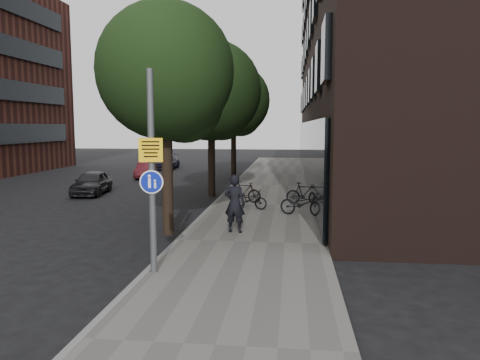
# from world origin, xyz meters

# --- Properties ---
(ground) EXTENTS (120.00, 120.00, 0.00)m
(ground) POSITION_xyz_m (0.00, 0.00, 0.00)
(ground) COLOR black
(ground) RESTS_ON ground
(sidewalk) EXTENTS (4.50, 60.00, 0.12)m
(sidewalk) POSITION_xyz_m (0.25, 10.00, 0.06)
(sidewalk) COLOR #5F5D58
(sidewalk) RESTS_ON ground
(curb_edge) EXTENTS (0.15, 60.00, 0.13)m
(curb_edge) POSITION_xyz_m (-2.00, 10.00, 0.07)
(curb_edge) COLOR slate
(curb_edge) RESTS_ON ground
(building_right_dark_brick) EXTENTS (12.00, 40.00, 18.00)m
(building_right_dark_brick) POSITION_xyz_m (8.50, 22.00, 9.00)
(building_right_dark_brick) COLOR black
(building_right_dark_brick) RESTS_ON ground
(street_tree_near) EXTENTS (4.40, 4.40, 7.50)m
(street_tree_near) POSITION_xyz_m (-2.53, 4.64, 5.11)
(street_tree_near) COLOR black
(street_tree_near) RESTS_ON ground
(street_tree_mid) EXTENTS (5.00, 5.00, 7.80)m
(street_tree_mid) POSITION_xyz_m (-2.53, 13.14, 5.11)
(street_tree_mid) COLOR black
(street_tree_mid) RESTS_ON ground
(street_tree_far) EXTENTS (5.00, 5.00, 7.80)m
(street_tree_far) POSITION_xyz_m (-2.53, 22.14, 5.11)
(street_tree_far) COLOR black
(street_tree_far) RESTS_ON ground
(signpost) EXTENTS (0.55, 0.16, 4.75)m
(signpost) POSITION_xyz_m (-1.80, 0.20, 2.52)
(signpost) COLOR #595B5E
(signpost) RESTS_ON sidewalk
(pedestrian) EXTENTS (0.76, 0.57, 1.89)m
(pedestrian) POSITION_xyz_m (-0.39, 4.51, 1.07)
(pedestrian) COLOR black
(pedestrian) RESTS_ON sidewalk
(parked_bike_facade_near) EXTENTS (1.92, 1.22, 0.95)m
(parked_bike_facade_near) POSITION_xyz_m (1.87, 7.62, 0.60)
(parked_bike_facade_near) COLOR black
(parked_bike_facade_near) RESTS_ON sidewalk
(parked_bike_facade_far) EXTENTS (1.66, 0.73, 0.97)m
(parked_bike_facade_far) POSITION_xyz_m (2.00, 10.22, 0.60)
(parked_bike_facade_far) COLOR black
(parked_bike_facade_far) RESTS_ON sidewalk
(parked_bike_curb_near) EXTENTS (1.61, 0.89, 0.80)m
(parked_bike_curb_near) POSITION_xyz_m (-0.30, 8.83, 0.52)
(parked_bike_curb_near) COLOR black
(parked_bike_curb_near) RESTS_ON sidewalk
(parked_bike_curb_far) EXTENTS (1.65, 0.81, 0.95)m
(parked_bike_curb_far) POSITION_xyz_m (-0.69, 10.46, 0.60)
(parked_bike_curb_far) COLOR black
(parked_bike_curb_far) RESTS_ON sidewalk
(parked_car_near) EXTENTS (1.88, 3.76, 1.23)m
(parked_car_near) POSITION_xyz_m (-8.91, 12.84, 0.62)
(parked_car_near) COLOR black
(parked_car_near) RESTS_ON ground
(parked_car_mid) EXTENTS (1.56, 3.35, 1.06)m
(parked_car_mid) POSITION_xyz_m (-8.46, 20.56, 0.53)
(parked_car_mid) COLOR maroon
(parked_car_mid) RESTS_ON ground
(parked_car_far) EXTENTS (1.95, 4.14, 1.17)m
(parked_car_far) POSITION_xyz_m (-8.84, 27.50, 0.58)
(parked_car_far) COLOR #1C1E32
(parked_car_far) RESTS_ON ground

